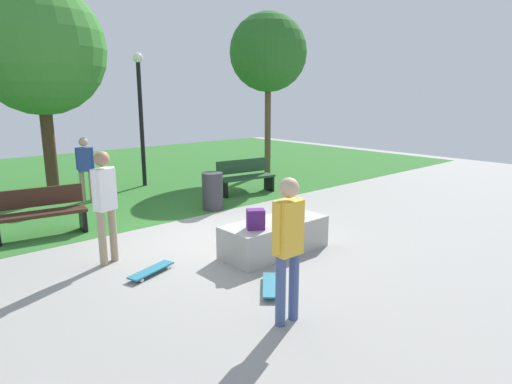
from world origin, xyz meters
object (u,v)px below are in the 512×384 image
object	(u,v)px
tree_slender_maple	(39,50)
trash_bin	(213,191)
backpack_on_ledge	(256,219)
park_bench_far_left	(40,211)
skateboard_by_ledge	(270,285)
pedestrian_with_backpack	(85,164)
skater_performing_trick	(288,240)
concrete_ledge	(275,237)
park_bench_near_path	(245,176)
tree_leaning_ash	(268,53)
lamp_post	(140,106)
skateboard_spare	(151,270)
skater_watching	(105,198)

from	to	relation	value
tree_slender_maple	trash_bin	distance (m)	5.37
backpack_on_ledge	park_bench_far_left	world-z (taller)	park_bench_far_left
skateboard_by_ledge	pedestrian_with_backpack	distance (m)	6.76
tree_slender_maple	trash_bin	bearing A→B (deg)	-54.63
skateboard_by_ledge	skater_performing_trick	bearing A→B (deg)	-120.44
concrete_ledge	tree_slender_maple	world-z (taller)	tree_slender_maple
skater_performing_trick	tree_slender_maple	distance (m)	8.69
backpack_on_ledge	park_bench_near_path	world-z (taller)	park_bench_near_path
tree_leaning_ash	pedestrian_with_backpack	xyz separation A→B (m)	(-6.22, -0.07, -2.99)
backpack_on_ledge	tree_leaning_ash	bearing A→B (deg)	78.66
pedestrian_with_backpack	lamp_post	bearing A→B (deg)	23.93
concrete_ledge	skateboard_spare	xyz separation A→B (m)	(-2.05, 0.54, -0.21)
tree_leaning_ash	lamp_post	xyz separation A→B (m)	(-4.20, 0.82, -1.63)
skater_performing_trick	skater_watching	xyz separation A→B (m)	(-0.80, 3.20, 0.04)
skater_performing_trick	trash_bin	size ratio (longest dim) A/B	2.00
skater_watching	trash_bin	size ratio (longest dim) A/B	2.06
skater_watching	lamp_post	xyz separation A→B (m)	(3.30, 5.16, 1.26)
skater_watching	skateboard_by_ledge	world-z (taller)	skater_watching
park_bench_far_left	skateboard_by_ledge	bearing A→B (deg)	-70.24
park_bench_far_left	tree_slender_maple	bearing A→B (deg)	69.10
concrete_ledge	lamp_post	distance (m)	6.96
skateboard_spare	pedestrian_with_backpack	world-z (taller)	pedestrian_with_backpack
backpack_on_ledge	lamp_post	bearing A→B (deg)	110.20
tree_slender_maple	tree_leaning_ash	size ratio (longest dim) A/B	1.00
park_bench_far_left	trash_bin	bearing A→B (deg)	-9.05
trash_bin	park_bench_near_path	bearing A→B (deg)	25.63
concrete_ledge	backpack_on_ledge	xyz separation A→B (m)	(-0.53, -0.11, 0.44)
skater_watching	concrete_ledge	bearing A→B (deg)	-31.33
park_bench_near_path	pedestrian_with_backpack	xyz separation A→B (m)	(-3.59, 1.87, 0.48)
park_bench_far_left	concrete_ledge	bearing A→B (deg)	-52.82
skateboard_by_ledge	park_bench_near_path	xyz separation A→B (m)	(3.62, 4.83, 0.42)
backpack_on_ledge	pedestrian_with_backpack	size ratio (longest dim) A/B	0.20
park_bench_near_path	trash_bin	size ratio (longest dim) A/B	1.89
skater_performing_trick	skateboard_spare	size ratio (longest dim) A/B	2.12
skateboard_by_ledge	tree_leaning_ash	xyz separation A→B (m)	(6.25, 6.77, 3.89)
skater_performing_trick	skateboard_by_ledge	distance (m)	1.31
backpack_on_ledge	trash_bin	size ratio (longest dim) A/B	0.37
backpack_on_ledge	skater_performing_trick	bearing A→B (deg)	-87.52
backpack_on_ledge	skateboard_by_ledge	world-z (taller)	backpack_on_ledge
skateboard_spare	park_bench_far_left	bearing A→B (deg)	102.40
pedestrian_with_backpack	park_bench_near_path	bearing A→B (deg)	-27.52
concrete_ledge	park_bench_far_left	distance (m)	4.49
skater_performing_trick	skateboard_spare	bearing A→B (deg)	102.86
skater_watching	lamp_post	bearing A→B (deg)	57.41
trash_bin	concrete_ledge	bearing A→B (deg)	-106.28
skater_watching	park_bench_near_path	bearing A→B (deg)	26.20
pedestrian_with_backpack	trash_bin	bearing A→B (deg)	-54.47
skater_performing_trick	park_bench_far_left	distance (m)	5.52
park_bench_near_path	tree_slender_maple	bearing A→B (deg)	147.15
skateboard_spare	park_bench_far_left	world-z (taller)	park_bench_far_left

